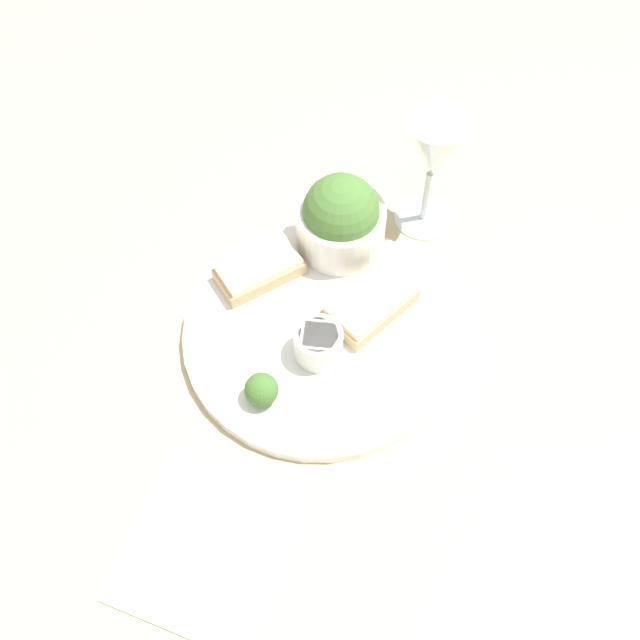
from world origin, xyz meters
TOP-DOWN VIEW (x-y plane):
  - ground_plane at (0.00, 0.00)m, footprint 4.00×4.00m
  - dinner_plate at (0.00, 0.00)m, footprint 0.30×0.30m
  - salad_bowl at (0.12, 0.04)m, footprint 0.10×0.10m
  - sauce_ramekin at (-0.03, -0.01)m, footprint 0.05×0.05m
  - cheese_toast_near at (0.05, -0.04)m, footprint 0.11×0.08m
  - cheese_toast_far at (0.03, 0.09)m, footprint 0.11×0.09m
  - wine_glass at (0.21, -0.03)m, footprint 0.07×0.07m
  - garnish at (-0.10, 0.01)m, footprint 0.04×0.04m
  - napkin at (-0.26, -0.02)m, footprint 0.17×0.16m

SIDE VIEW (x-z plane):
  - ground_plane at x=0.00m, z-range 0.00..0.00m
  - napkin at x=-0.26m, z-range 0.00..0.01m
  - dinner_plate at x=0.00m, z-range 0.00..0.01m
  - cheese_toast_far at x=0.03m, z-range 0.01..0.04m
  - cheese_toast_near at x=0.05m, z-range 0.01..0.04m
  - garnish at x=-0.10m, z-range 0.01..0.05m
  - sauce_ramekin at x=-0.03m, z-range 0.02..0.05m
  - salad_bowl at x=0.12m, z-range 0.01..0.10m
  - wine_glass at x=0.21m, z-range 0.03..0.19m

